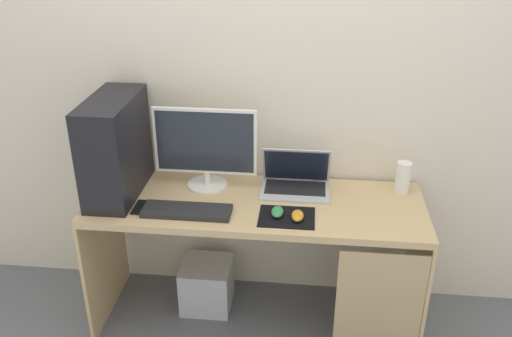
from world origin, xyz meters
The scene contains 13 objects.
ground_plane centered at (0.00, 0.00, 0.00)m, with size 8.00×8.00×0.00m, color slate.
wall_back centered at (0.00, 0.33, 1.30)m, with size 4.00×0.05×2.60m.
desk centered at (0.02, -0.01, 0.59)m, with size 1.65×0.57×0.73m.
pc_tower centered at (-0.69, 0.03, 0.97)m, with size 0.21×0.50×0.50m, color black.
monitor centered at (-0.27, 0.13, 0.94)m, with size 0.52×0.21×0.42m.
laptop centered at (0.19, 0.15, 0.77)m, with size 0.35×0.24×0.22m.
speaker centered at (0.72, 0.18, 0.81)m, with size 0.07×0.07×0.16m, color white.
keyboard centered at (-0.31, -0.15, 0.74)m, with size 0.42×0.14×0.02m, color #232326.
mousepad centered at (0.16, -0.14, 0.73)m, with size 0.26×0.20×0.01m, color black.
mouse_left centered at (0.11, -0.13, 0.75)m, with size 0.06×0.10×0.03m, color #338C4C.
mouse_right centered at (0.21, -0.15, 0.75)m, with size 0.06×0.10×0.03m, color orange.
cell_phone centered at (-0.54, -0.12, 0.73)m, with size 0.07×0.13×0.01m, color black.
subwoofer centered at (-0.28, 0.08, 0.13)m, with size 0.27×0.27×0.27m, color #B7BCC6.
Camera 1 is at (0.25, -2.31, 2.04)m, focal length 38.16 mm.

